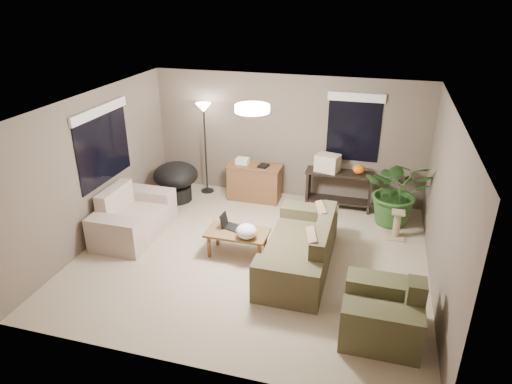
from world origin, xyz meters
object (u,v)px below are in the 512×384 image
(cat_scratching_post, at_px, (396,226))
(papasan_chair, at_px, (176,179))
(main_sofa, at_px, (301,250))
(loveseat, at_px, (132,218))
(houseplant, at_px, (397,198))
(armchair, at_px, (383,314))
(desk, at_px, (254,182))
(console_table, at_px, (339,187))
(floor_lamp, at_px, (204,119))
(coffee_table, at_px, (237,235))

(cat_scratching_post, bearing_deg, papasan_chair, 174.88)
(main_sofa, height_order, loveseat, same)
(papasan_chair, relative_size, cat_scratching_post, 1.90)
(papasan_chair, height_order, cat_scratching_post, papasan_chair)
(main_sofa, bearing_deg, cat_scratching_post, 43.34)
(papasan_chair, distance_m, cat_scratching_post, 4.36)
(houseplant, distance_m, cat_scratching_post, 0.62)
(papasan_chair, xyz_separation_m, houseplant, (4.30, 0.16, 0.04))
(armchair, height_order, desk, armchair)
(armchair, distance_m, desk, 4.32)
(loveseat, height_order, houseplant, houseplant)
(main_sofa, relative_size, armchair, 2.20)
(armchair, height_order, cat_scratching_post, armchair)
(main_sofa, distance_m, console_table, 2.31)
(console_table, bearing_deg, floor_lamp, 179.50)
(desk, bearing_deg, armchair, -52.39)
(coffee_table, xyz_separation_m, houseplant, (2.46, 1.82, 0.15))
(loveseat, relative_size, armchair, 1.60)
(armchair, xyz_separation_m, console_table, (-0.94, 3.50, 0.14))
(loveseat, bearing_deg, desk, 49.65)
(armchair, relative_size, papasan_chair, 1.05)
(coffee_table, xyz_separation_m, papasan_chair, (-1.84, 1.66, 0.11))
(console_table, bearing_deg, cat_scratching_post, -39.89)
(coffee_table, bearing_deg, floor_lamp, 122.07)
(coffee_table, relative_size, desk, 0.91)
(coffee_table, distance_m, cat_scratching_post, 2.81)
(desk, bearing_deg, console_table, 2.49)
(main_sofa, xyz_separation_m, houseplant, (1.39, 1.90, 0.21))
(houseplant, bearing_deg, main_sofa, -126.35)
(armchair, bearing_deg, floor_lamp, 136.56)
(main_sofa, distance_m, loveseat, 3.07)
(desk, height_order, houseplant, houseplant)
(desk, xyz_separation_m, console_table, (1.70, 0.07, 0.06))
(console_table, height_order, papasan_chair, papasan_chair)
(main_sofa, distance_m, cat_scratching_post, 1.97)
(console_table, relative_size, papasan_chair, 1.37)
(coffee_table, bearing_deg, desk, 98.45)
(houseplant, height_order, cat_scratching_post, houseplant)
(main_sofa, distance_m, houseplant, 2.36)
(papasan_chair, distance_m, floor_lamp, 1.34)
(console_table, distance_m, papasan_chair, 3.26)
(desk, distance_m, console_table, 1.70)
(cat_scratching_post, bearing_deg, loveseat, -166.08)
(armchair, height_order, floor_lamp, floor_lamp)
(main_sofa, bearing_deg, armchair, -44.10)
(papasan_chair, height_order, houseplant, houseplant)
(floor_lamp, height_order, houseplant, floor_lamp)
(console_table, height_order, floor_lamp, floor_lamp)
(coffee_table, bearing_deg, console_table, 57.96)
(desk, relative_size, houseplant, 0.85)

